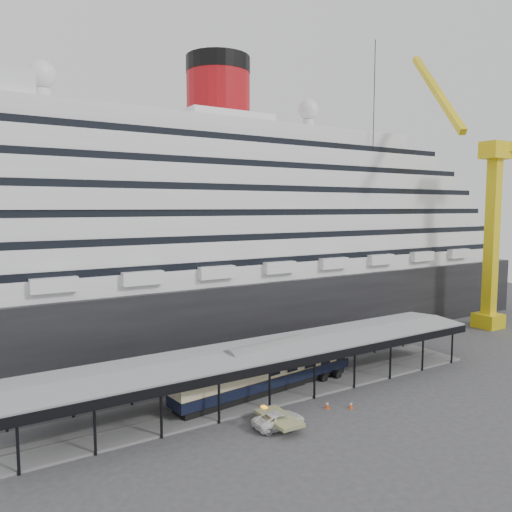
# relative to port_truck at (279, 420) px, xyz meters

# --- Properties ---
(ground) EXTENTS (200.00, 200.00, 0.00)m
(ground) POSITION_rel_port_truck_xyz_m (4.33, 2.81, -0.71)
(ground) COLOR #353537
(ground) RESTS_ON ground
(cruise_ship) EXTENTS (130.00, 30.00, 43.90)m
(cruise_ship) POSITION_rel_port_truck_xyz_m (4.37, 34.81, 17.64)
(cruise_ship) COLOR black
(cruise_ship) RESTS_ON ground
(platform_canopy) EXTENTS (56.00, 9.18, 5.30)m
(platform_canopy) POSITION_rel_port_truck_xyz_m (4.33, 7.81, 1.66)
(platform_canopy) COLOR slate
(platform_canopy) RESTS_ON ground
(crane_yellow) EXTENTS (23.83, 18.78, 47.60)m
(crane_yellow) POSITION_rel_port_truck_xyz_m (51.39, 13.36, 19.25)
(crane_yellow) COLOR yellow
(crane_yellow) RESTS_ON ground
(port_truck) EXTENTS (5.13, 2.46, 1.41)m
(port_truck) POSITION_rel_port_truck_xyz_m (0.00, 0.00, 0.00)
(port_truck) COLOR silver
(port_truck) RESTS_ON ground
(pullman_carriage) EXTENTS (23.66, 5.65, 23.05)m
(pullman_carriage) POSITION_rel_port_truck_xyz_m (3.86, 7.81, 2.08)
(pullman_carriage) COLOR black
(pullman_carriage) RESTS_ON ground
(traffic_cone_left) EXTENTS (0.55, 0.55, 0.84)m
(traffic_cone_left) POSITION_rel_port_truck_xyz_m (1.15, 0.62, -0.29)
(traffic_cone_left) COLOR orange
(traffic_cone_left) RESTS_ON ground
(traffic_cone_mid) EXTENTS (0.54, 0.54, 0.82)m
(traffic_cone_mid) POSITION_rel_port_truck_xyz_m (6.65, 0.93, -0.30)
(traffic_cone_mid) COLOR #DF400C
(traffic_cone_mid) RESTS_ON ground
(traffic_cone_right) EXTENTS (0.46, 0.46, 0.76)m
(traffic_cone_right) POSITION_rel_port_truck_xyz_m (8.72, -0.35, -0.33)
(traffic_cone_right) COLOR #E7480C
(traffic_cone_right) RESTS_ON ground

